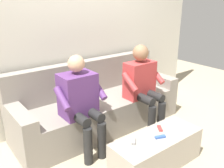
{
  "coord_description": "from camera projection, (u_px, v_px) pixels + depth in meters",
  "views": [
    {
      "loc": [
        1.72,
        2.41,
        1.72
      ],
      "look_at": [
        0.0,
        0.19,
        0.71
      ],
      "focal_mm": 39.33,
      "sensor_mm": 36.0,
      "label": 1
    }
  ],
  "objects": [
    {
      "name": "ground_plane",
      "position": [
        133.0,
        149.0,
        2.92
      ],
      "size": [
        8.0,
        8.0,
        0.0
      ],
      "primitive_type": "plane",
      "color": "tan"
    },
    {
      "name": "back_wall",
      "position": [
        79.0,
        31.0,
        3.34
      ],
      "size": [
        4.34,
        0.06,
        2.53
      ],
      "primitive_type": "cube",
      "color": "beige",
      "rests_on": "ground"
    },
    {
      "name": "couch",
      "position": [
        98.0,
        106.0,
        3.35
      ],
      "size": [
        2.31,
        0.76,
        0.89
      ],
      "color": "gray",
      "rests_on": "ground"
    },
    {
      "name": "coffee_table",
      "position": [
        156.0,
        151.0,
        2.59
      ],
      "size": [
        1.02,
        0.4,
        0.36
      ],
      "color": "#A89E8E",
      "rests_on": "ground"
    },
    {
      "name": "person_left_seated",
      "position": [
        143.0,
        83.0,
        3.22
      ],
      "size": [
        0.56,
        0.5,
        1.14
      ],
      "color": "#B23838",
      "rests_on": "ground"
    },
    {
      "name": "person_right_seated",
      "position": [
        80.0,
        99.0,
        2.72
      ],
      "size": [
        0.54,
        0.52,
        1.13
      ],
      "color": "#5B3370",
      "rests_on": "ground"
    },
    {
      "name": "remote_gray",
      "position": [
        134.0,
        141.0,
        2.43
      ],
      "size": [
        0.11,
        0.11,
        0.02
      ],
      "primitive_type": "cube",
      "rotation": [
        0.0,
        0.0,
        0.8
      ],
      "color": "gray",
      "rests_on": "coffee_table"
    },
    {
      "name": "remote_red",
      "position": [
        160.0,
        128.0,
        2.66
      ],
      "size": [
        0.1,
        0.12,
        0.02
      ],
      "primitive_type": "cube",
      "rotation": [
        0.0,
        0.0,
        0.95
      ],
      "color": "#B73333",
      "rests_on": "coffee_table"
    },
    {
      "name": "remote_blue",
      "position": [
        160.0,
        137.0,
        2.5
      ],
      "size": [
        0.12,
        0.08,
        0.02
      ],
      "primitive_type": "cube",
      "rotation": [
        0.0,
        0.0,
        5.91
      ],
      "color": "#3860B7",
      "rests_on": "coffee_table"
    }
  ]
}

